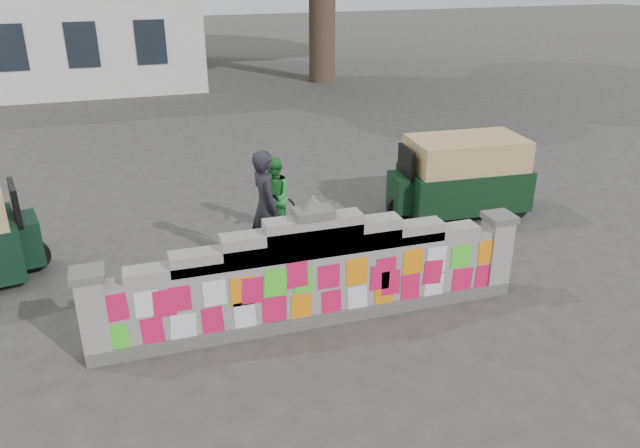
% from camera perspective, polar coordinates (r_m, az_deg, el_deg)
% --- Properties ---
extents(ground, '(100.00, 100.00, 0.00)m').
position_cam_1_polar(ground, '(9.40, -0.58, -8.82)').
color(ground, '#383533').
rests_on(ground, ground).
extents(parapet_wall, '(6.48, 0.44, 2.01)m').
position_cam_1_polar(parapet_wall, '(9.01, -0.59, -4.81)').
color(parapet_wall, '#4C4C49').
rests_on(parapet_wall, ground).
extents(cyclist_bike, '(2.22, 1.03, 1.13)m').
position_cam_1_polar(cyclist_bike, '(10.55, -4.87, -1.61)').
color(cyclist_bike, black).
rests_on(cyclist_bike, ground).
extents(cyclist_rider, '(0.55, 0.75, 1.91)m').
position_cam_1_polar(cyclist_rider, '(10.39, -4.95, 0.35)').
color(cyclist_rider, black).
rests_on(cyclist_rider, ground).
extents(pedestrian, '(0.59, 0.75, 1.52)m').
position_cam_1_polar(pedestrian, '(11.93, -4.25, 2.52)').
color(pedestrian, green).
rests_on(pedestrian, ground).
extents(rickshaw_right, '(2.96, 1.52, 1.61)m').
position_cam_1_polar(rickshaw_right, '(13.18, 12.76, 4.40)').
color(rickshaw_right, black).
rests_on(rickshaw_right, ground).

